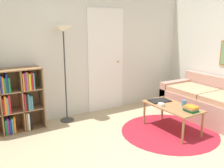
{
  "coord_description": "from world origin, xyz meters",
  "views": [
    {
      "loc": [
        -2.13,
        -1.77,
        1.76
      ],
      "look_at": [
        -0.17,
        1.43,
        0.85
      ],
      "focal_mm": 40.0,
      "sensor_mm": 36.0,
      "label": 1
    }
  ],
  "objects": [
    {
      "name": "rug",
      "position": [
        0.7,
        1.02,
        0.0
      ],
      "size": [
        1.6,
        1.6,
        0.01
      ],
      "color": "maroon",
      "rests_on": "ground_plane"
    },
    {
      "name": "wall_right",
      "position": [
        2.28,
        1.29,
        1.3
      ],
      "size": [
        0.08,
        5.59,
        2.6
      ],
      "color": "silver",
      "rests_on": "ground_plane"
    },
    {
      "name": "couch",
      "position": [
        1.84,
        1.05,
        0.28
      ],
      "size": [
        0.9,
        1.88,
        0.75
      ],
      "color": "tan",
      "rests_on": "ground_plane"
    },
    {
      "name": "cup",
      "position": [
        0.93,
        0.95,
        0.49
      ],
      "size": [
        0.07,
        0.07,
        0.09
      ],
      "color": "teal",
      "rests_on": "coffee_table"
    },
    {
      "name": "book_stack_on_table",
      "position": [
        0.81,
        0.7,
        0.48
      ],
      "size": [
        0.18,
        0.2,
        0.09
      ],
      "color": "#196B38",
      "rests_on": "coffee_table"
    },
    {
      "name": "wall_back",
      "position": [
        0.02,
        2.62,
        1.29
      ],
      "size": [
        7.5,
        0.11,
        2.6
      ],
      "color": "silver",
      "rests_on": "ground_plane"
    },
    {
      "name": "coffee_table",
      "position": [
        0.77,
        1.05,
        0.39
      ],
      "size": [
        0.51,
        0.99,
        0.44
      ],
      "color": "#996B42",
      "rests_on": "ground_plane"
    },
    {
      "name": "bookshelf",
      "position": [
        -1.54,
        2.4,
        0.53
      ],
      "size": [
        1.02,
        0.34,
        1.06
      ],
      "color": "#936B47",
      "rests_on": "ground_plane"
    },
    {
      "name": "laptop",
      "position": [
        0.75,
        1.35,
        0.45
      ],
      "size": [
        0.38,
        0.29,
        0.02
      ],
      "color": "black",
      "rests_on": "coffee_table"
    },
    {
      "name": "bowl",
      "position": [
        0.59,
        1.12,
        0.47
      ],
      "size": [
        0.11,
        0.11,
        0.05
      ],
      "color": "silver",
      "rests_on": "coffee_table"
    },
    {
      "name": "floor_lamp",
      "position": [
        -0.56,
        2.39,
        1.46
      ],
      "size": [
        0.3,
        0.3,
        1.72
      ],
      "color": "#333333",
      "rests_on": "ground_plane"
    }
  ]
}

